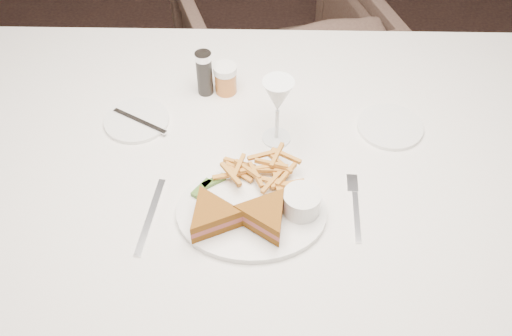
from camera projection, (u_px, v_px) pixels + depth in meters
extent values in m
plane|color=black|center=(301.00, 264.00, 2.01)|extent=(5.00, 5.00, 0.00)
cube|color=white|center=(257.00, 257.00, 1.59)|extent=(1.66, 1.13, 0.75)
imported|color=#47332B|center=(278.00, 57.00, 2.23)|extent=(0.88, 0.85, 0.71)
ellipsoid|color=white|center=(251.00, 213.00, 1.21)|extent=(0.33, 0.26, 0.01)
cube|color=silver|center=(151.00, 216.00, 1.21)|extent=(0.03, 0.21, 0.00)
cylinder|color=white|center=(137.00, 120.00, 1.41)|extent=(0.16, 0.16, 0.01)
cylinder|color=white|center=(390.00, 127.00, 1.39)|extent=(0.16, 0.16, 0.01)
cylinder|color=black|center=(204.00, 73.00, 1.44)|extent=(0.04, 0.04, 0.12)
cylinder|color=#AA6028|center=(226.00, 79.00, 1.46)|extent=(0.06, 0.06, 0.08)
cube|color=#3B5F21|center=(214.00, 181.00, 1.25)|extent=(0.05, 0.05, 0.01)
cube|color=#3B5F21|center=(202.00, 188.00, 1.24)|extent=(0.04, 0.05, 0.01)
cylinder|color=white|center=(302.00, 202.00, 1.19)|extent=(0.08, 0.08, 0.05)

